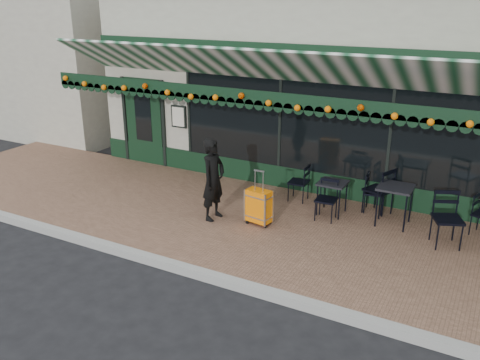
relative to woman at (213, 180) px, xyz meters
The scene contains 14 objects.
ground 2.43m from the woman, 51.64° to the right, with size 80.00×80.00×0.00m, color black.
sidewalk 1.66m from the woman, ahead, with size 18.00×4.00×0.15m, color brown.
curb 2.47m from the woman, 52.87° to the right, with size 18.00×0.16×0.15m, color #9E9E99.
restaurant_building 6.37m from the woman, 77.12° to the left, with size 12.00×9.60×4.50m.
neighbor_building_left 13.26m from the woman, 151.73° to the left, with size 12.00×8.00×4.80m, color #B8B5A1.
woman is the anchor object (origin of this frame).
suitcase 1.01m from the woman, 10.76° to the left, with size 0.51×0.33×1.08m.
cafe_table_a 3.45m from the woman, 23.66° to the left, with size 0.63×0.63×0.78m.
cafe_table_b 2.37m from the woman, 34.10° to the left, with size 0.54×0.54×0.67m.
chair_a_left 3.29m from the woman, 32.48° to the left, with size 0.49×0.49×0.98m, color black, non-canonical shape.
chair_a_front 4.28m from the woman, 12.52° to the left, with size 0.49×0.49×0.98m, color black, non-canonical shape.
chair_b_left 2.03m from the woman, 56.40° to the left, with size 0.40×0.40×0.80m, color black, non-canonical shape.
chair_b_right 3.27m from the woman, 34.17° to the left, with size 0.41×0.41×0.81m, color black, non-canonical shape.
chair_b_front 2.23m from the woman, 26.94° to the left, with size 0.40×0.40×0.81m, color black, non-canonical shape.
Camera 1 is at (3.42, -6.07, 4.28)m, focal length 38.00 mm.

